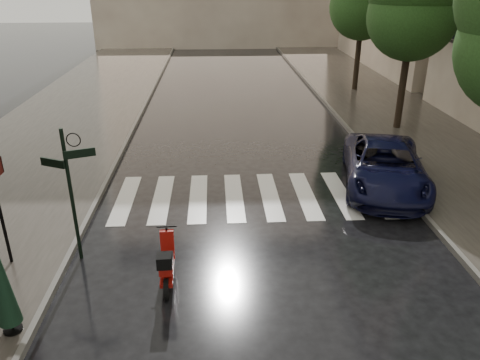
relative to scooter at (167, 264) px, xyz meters
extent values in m
plane|color=black|center=(-0.87, -1.92, -0.49)|extent=(120.00, 120.00, 0.00)
cube|color=#38332D|center=(-5.37, 10.08, -0.43)|extent=(6.00, 60.00, 0.12)
cube|color=#38332D|center=(9.38, 10.08, -0.43)|extent=(5.50, 60.00, 0.12)
cube|color=#595651|center=(-2.32, 10.08, -0.41)|extent=(0.12, 60.00, 0.16)
cube|color=#595651|center=(6.58, 10.08, -0.41)|extent=(0.12, 60.00, 0.16)
cube|color=silver|center=(-1.57, 4.08, -0.48)|extent=(0.50, 3.20, 0.01)
cube|color=silver|center=(-0.52, 4.08, -0.48)|extent=(0.50, 3.20, 0.01)
cube|color=silver|center=(0.53, 4.08, -0.48)|extent=(0.50, 3.20, 0.01)
cube|color=silver|center=(1.58, 4.08, -0.48)|extent=(0.50, 3.20, 0.01)
cube|color=silver|center=(2.63, 4.08, -0.48)|extent=(0.50, 3.20, 0.01)
cube|color=silver|center=(3.68, 4.08, -0.48)|extent=(0.50, 3.20, 0.01)
cube|color=silver|center=(4.73, 4.08, -0.48)|extent=(0.50, 3.20, 0.01)
cube|color=silver|center=(5.78, 4.08, -0.48)|extent=(0.50, 3.20, 0.01)
cylinder|color=black|center=(-3.52, 0.83, 0.81)|extent=(0.07, 0.07, 2.35)
cylinder|color=black|center=(-2.07, 1.08, 1.06)|extent=(0.08, 0.08, 3.10)
cube|color=black|center=(-1.77, 1.08, 2.06)|extent=(0.62, 0.26, 0.18)
cube|color=black|center=(-2.35, 1.08, 1.86)|extent=(0.56, 0.29, 0.18)
cylinder|color=black|center=(8.63, 10.08, 1.87)|extent=(0.28, 0.28, 4.48)
sphere|color=#1D3D16|center=(8.63, 10.08, 4.03)|extent=(3.40, 3.40, 3.40)
cylinder|color=black|center=(8.83, 17.08, 1.82)|extent=(0.28, 0.28, 4.37)
sphere|color=#1D3D16|center=(8.83, 17.08, 3.92)|extent=(3.40, 3.40, 3.40)
cylinder|color=black|center=(0.02, -0.52, -0.26)|extent=(0.11, 0.44, 0.44)
cylinder|color=black|center=(-0.02, 0.63, -0.26)|extent=(0.11, 0.44, 0.44)
cube|color=maroon|center=(0.00, 0.08, -0.19)|extent=(0.30, 1.20, 0.09)
cube|color=maroon|center=(0.01, -0.15, 0.08)|extent=(0.29, 0.52, 0.26)
cube|color=maroon|center=(-0.02, 0.49, 0.16)|extent=(0.30, 0.12, 0.69)
cylinder|color=black|center=(-0.02, 0.58, 0.54)|extent=(0.42, 0.05, 0.03)
cube|color=black|center=(0.02, -0.49, 0.39)|extent=(0.30, 0.29, 0.26)
imported|color=black|center=(6.13, 4.52, 0.20)|extent=(3.34, 5.33, 1.37)
cylinder|color=black|center=(-2.64, -1.42, -0.34)|extent=(0.33, 0.33, 0.05)
cylinder|color=black|center=(-2.64, -1.42, 0.71)|extent=(0.04, 0.04, 2.06)
cone|color=black|center=(-2.64, -1.42, 0.81)|extent=(0.40, 0.40, 1.95)
camera|label=1|loc=(1.05, -8.21, 5.50)|focal=35.00mm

